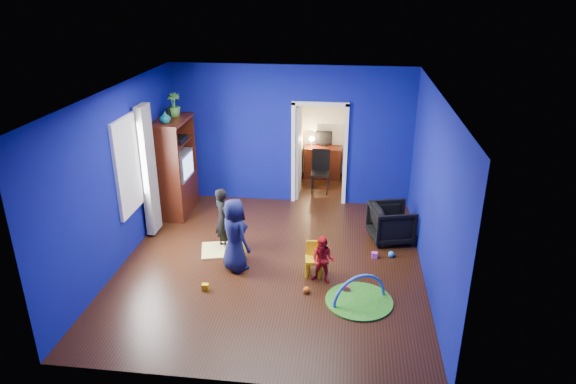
# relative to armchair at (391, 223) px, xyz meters

# --- Properties ---
(floor) EXTENTS (5.00, 5.50, 0.01)m
(floor) POSITION_rel_armchair_xyz_m (-2.04, -1.15, -0.34)
(floor) COLOR black
(floor) RESTS_ON ground
(ceiling) EXTENTS (5.00, 5.50, 0.01)m
(ceiling) POSITION_rel_armchair_xyz_m (-2.04, -1.15, 2.56)
(ceiling) COLOR white
(ceiling) RESTS_ON wall_back
(wall_back) EXTENTS (5.00, 0.02, 2.90)m
(wall_back) POSITION_rel_armchair_xyz_m (-2.04, 1.60, 1.11)
(wall_back) COLOR navy
(wall_back) RESTS_ON floor
(wall_front) EXTENTS (5.00, 0.02, 2.90)m
(wall_front) POSITION_rel_armchair_xyz_m (-2.04, -3.90, 1.11)
(wall_front) COLOR navy
(wall_front) RESTS_ON floor
(wall_left) EXTENTS (0.02, 5.50, 2.90)m
(wall_left) POSITION_rel_armchair_xyz_m (-4.54, -1.15, 1.11)
(wall_left) COLOR navy
(wall_left) RESTS_ON floor
(wall_right) EXTENTS (0.02, 5.50, 2.90)m
(wall_right) POSITION_rel_armchair_xyz_m (0.46, -1.15, 1.11)
(wall_right) COLOR navy
(wall_right) RESTS_ON floor
(alcove) EXTENTS (1.00, 1.75, 2.50)m
(alcove) POSITION_rel_armchair_xyz_m (-1.44, 2.48, 0.91)
(alcove) COLOR silver
(alcove) RESTS_ON floor
(armchair) EXTENTS (0.90, 0.89, 0.68)m
(armchair) POSITION_rel_armchair_xyz_m (0.00, 0.00, 0.00)
(armchair) COLOR black
(armchair) RESTS_ON floor
(child_black) EXTENTS (0.48, 0.49, 1.14)m
(child_black) POSITION_rel_armchair_xyz_m (-2.96, -0.68, 0.23)
(child_black) COLOR black
(child_black) RESTS_ON floor
(child_navy) EXTENTS (0.71, 0.71, 1.24)m
(child_navy) POSITION_rel_armchair_xyz_m (-2.60, -1.34, 0.28)
(child_navy) COLOR #0E1634
(child_navy) RESTS_ON floor
(toddler_red) EXTENTS (0.44, 0.38, 0.78)m
(toddler_red) POSITION_rel_armchair_xyz_m (-1.15, -1.58, 0.05)
(toddler_red) COLOR red
(toddler_red) RESTS_ON floor
(vase) EXTENTS (0.22, 0.22, 0.22)m
(vase) POSITION_rel_armchair_xyz_m (-4.26, 0.42, 1.73)
(vase) COLOR #0B4D5C
(vase) RESTS_ON tv_armoire
(potted_plant) EXTENTS (0.33, 0.33, 0.46)m
(potted_plant) POSITION_rel_armchair_xyz_m (-4.26, 0.94, 1.85)
(potted_plant) COLOR #3D8D33
(potted_plant) RESTS_ON tv_armoire
(tv_armoire) EXTENTS (0.58, 1.14, 1.96)m
(tv_armoire) POSITION_rel_armchair_xyz_m (-4.26, 0.72, 0.64)
(tv_armoire) COLOR #3F150A
(tv_armoire) RESTS_ON floor
(crt_tv) EXTENTS (0.46, 0.70, 0.54)m
(crt_tv) POSITION_rel_armchair_xyz_m (-4.22, 0.72, 0.68)
(crt_tv) COLOR silver
(crt_tv) RESTS_ON tv_armoire
(yellow_blanket) EXTENTS (0.88, 0.77, 0.03)m
(yellow_blanket) POSITION_rel_armchair_xyz_m (-2.96, -0.78, -0.33)
(yellow_blanket) COLOR #F2E07A
(yellow_blanket) RESTS_ON floor
(hopper_ball) EXTENTS (0.39, 0.39, 0.39)m
(hopper_ball) POSITION_rel_armchair_xyz_m (-2.65, -1.09, -0.15)
(hopper_ball) COLOR yellow
(hopper_ball) RESTS_ON floor
(kid_chair) EXTENTS (0.31, 0.31, 0.50)m
(kid_chair) POSITION_rel_armchair_xyz_m (-1.30, -1.38, -0.09)
(kid_chair) COLOR yellow
(kid_chair) RESTS_ON floor
(play_mat) EXTENTS (1.00, 1.00, 0.03)m
(play_mat) POSITION_rel_armchair_xyz_m (-0.58, -2.06, -0.33)
(play_mat) COLOR #51A926
(play_mat) RESTS_ON floor
(toy_arch) EXTENTS (0.80, 0.49, 0.89)m
(toy_arch) POSITION_rel_armchair_xyz_m (-0.58, -2.06, -0.32)
(toy_arch) COLOR #3F8CD8
(toy_arch) RESTS_ON floor
(window_left) EXTENTS (0.03, 0.95, 1.55)m
(window_left) POSITION_rel_armchair_xyz_m (-4.52, -0.80, 1.21)
(window_left) COLOR white
(window_left) RESTS_ON wall_left
(curtain) EXTENTS (0.14, 0.42, 2.40)m
(curtain) POSITION_rel_armchair_xyz_m (-4.41, -0.25, 0.91)
(curtain) COLOR slate
(curtain) RESTS_ON floor
(doorway) EXTENTS (1.16, 0.10, 2.10)m
(doorway) POSITION_rel_armchair_xyz_m (-1.44, 1.60, 0.71)
(doorway) COLOR white
(doorway) RESTS_ON floor
(study_desk) EXTENTS (0.88, 0.44, 0.75)m
(study_desk) POSITION_rel_armchair_xyz_m (-1.44, 3.11, 0.03)
(study_desk) COLOR #3D140A
(study_desk) RESTS_ON floor
(desk_monitor) EXTENTS (0.40, 0.05, 0.32)m
(desk_monitor) POSITION_rel_armchair_xyz_m (-1.44, 3.23, 0.61)
(desk_monitor) COLOR black
(desk_monitor) RESTS_ON study_desk
(desk_lamp) EXTENTS (0.14, 0.14, 0.14)m
(desk_lamp) POSITION_rel_armchair_xyz_m (-1.72, 3.17, 0.59)
(desk_lamp) COLOR #FFD88C
(desk_lamp) RESTS_ON study_desk
(folding_chair) EXTENTS (0.40, 0.40, 0.92)m
(folding_chair) POSITION_rel_armchair_xyz_m (-1.44, 2.15, 0.12)
(folding_chair) COLOR black
(folding_chair) RESTS_ON floor
(book_shelf) EXTENTS (0.88, 0.24, 0.04)m
(book_shelf) POSITION_rel_armchair_xyz_m (-1.44, 3.22, 1.68)
(book_shelf) COLOR white
(book_shelf) RESTS_ON study_desk
(toy_0) EXTENTS (0.10, 0.08, 0.10)m
(toy_0) POSITION_rel_armchair_xyz_m (-0.77, -1.81, -0.29)
(toy_0) COLOR red
(toy_0) RESTS_ON floor
(toy_1) EXTENTS (0.11, 0.11, 0.11)m
(toy_1) POSITION_rel_armchair_xyz_m (-0.02, -0.64, -0.29)
(toy_1) COLOR #2583D6
(toy_1) RESTS_ON floor
(toy_2) EXTENTS (0.10, 0.08, 0.10)m
(toy_2) POSITION_rel_armchair_xyz_m (-2.94, -2.02, -0.29)
(toy_2) COLOR yellow
(toy_2) RESTS_ON floor
(toy_3) EXTENTS (0.11, 0.11, 0.11)m
(toy_3) POSITION_rel_armchair_xyz_m (-1.34, -0.70, -0.29)
(toy_3) COLOR green
(toy_3) RESTS_ON floor
(toy_4) EXTENTS (0.10, 0.08, 0.10)m
(toy_4) POSITION_rel_armchair_xyz_m (-0.31, -0.71, -0.29)
(toy_4) COLOR #D04EC3
(toy_4) RESTS_ON floor
(toy_5) EXTENTS (0.11, 0.11, 0.11)m
(toy_5) POSITION_rel_armchair_xyz_m (-1.38, -1.92, -0.29)
(toy_5) COLOR #DA5C0B
(toy_5) RESTS_ON floor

